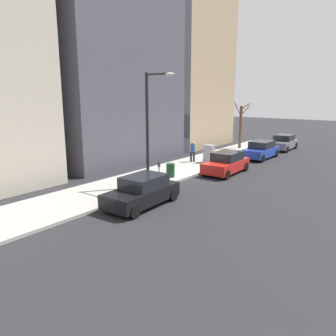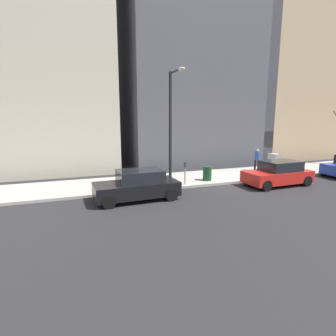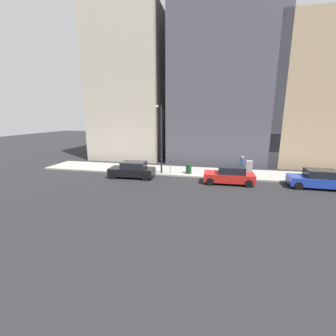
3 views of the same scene
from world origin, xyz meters
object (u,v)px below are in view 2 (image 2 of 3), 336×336
Objects in this scene: office_block_center at (184,12)px; pedestrian_near_meter at (257,158)px; utility_box at (274,164)px; parked_car_red at (278,174)px; parking_meter at (185,171)px; office_tower_left at (274,84)px; office_tower_right at (49,50)px; parked_car_black at (138,186)px; trash_bin at (207,173)px; streetlamp at (172,120)px.

pedestrian_near_meter is at bearing -166.36° from office_block_center.
utility_box is 17.31m from office_block_center.
parked_car_red is 3.14× the size of parking_meter.
office_tower_left is (9.30, -7.62, 7.05)m from utility_box.
office_tower_right reaches higher than utility_box.
office_block_center is (12.96, -8.00, 13.58)m from parked_car_black.
parking_meter is 0.09× the size of office_tower_left.
office_block_center is at bearing -81.97° from office_tower_right.
trash_bin is 0.06× the size of office_tower_left.
parking_meter is 1.86m from trash_bin.
office_block_center reaches higher than parked_car_red.
parked_car_red is 4.71× the size of trash_bin.
office_block_center is (1.22, 10.37, 6.42)m from office_tower_left.
office_block_center is at bearing -25.88° from streetlamp.
trash_bin is at bearing -77.02° from streetlamp.
streetlamp is at bearing 75.50° from parked_car_red.
parked_car_black is 3.16× the size of parking_meter.
parking_meter is at bearing 96.53° from utility_box.
office_tower_right reaches higher than pedestrian_near_meter.
utility_box is 0.05× the size of office_block_center.
pedestrian_near_meter is at bearing -73.94° from streetlamp.
office_tower_left is at bearing -96.71° from office_block_center.
pedestrian_near_meter reaches higher than utility_box.
office_tower_left is at bearing -59.60° from parked_car_black.
utility_box is at bearing 140.65° from office_tower_left.
parking_meter is 0.94× the size of utility_box.
utility_box is 13.94m from office_tower_left.
pedestrian_near_meter is (3.76, -1.40, 0.35)m from parked_car_red.
streetlamp is at bearing -121.64° from pedestrian_near_meter.
parking_meter is at bearing -79.66° from streetlamp.
utility_box reaches higher than trash_bin.
office_tower_right is at bearing 18.42° from parked_car_black.
office_tower_left is 12.26m from office_block_center.
parking_meter is 7.24m from pedestrian_near_meter.
streetlamp is 0.35× the size of office_tower_right.
parking_meter is 19.43m from office_tower_left.
streetlamp is 16.44m from office_block_center.
office_tower_right is at bearing 98.03° from office_block_center.
parking_meter is at bearing 71.83° from parked_car_red.
parking_meter is 7.48m from utility_box.
utility_box is at bearing -120.42° from office_tower_right.
parked_car_black is 11.02m from utility_box.
office_tower_right is (9.81, 6.62, 5.40)m from streetlamp.
trash_bin is 0.54× the size of pedestrian_near_meter.
office_tower_right is (-0.51, 22.59, 1.52)m from office_tower_left.
pedestrian_near_meter is (3.69, -10.25, 0.35)m from parked_car_black.
utility_box is 19.36m from office_tower_right.
parking_meter is at bearing 157.62° from office_block_center.
office_tower_right reaches higher than parking_meter.
office_block_center reaches higher than parking_meter.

